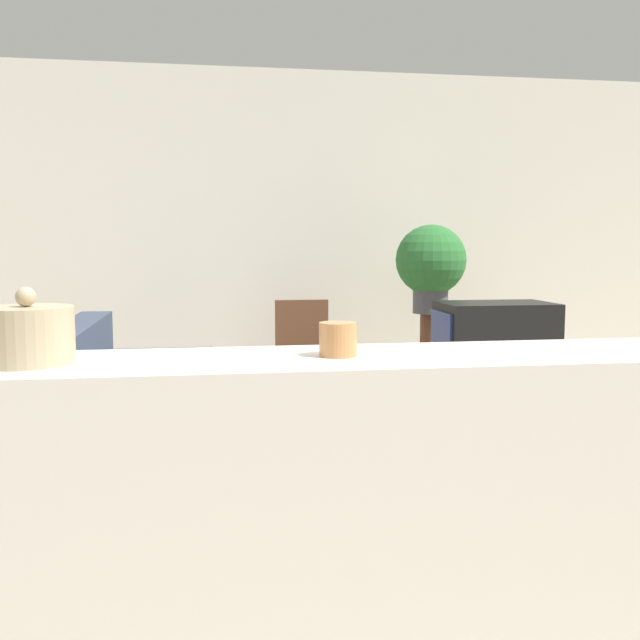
# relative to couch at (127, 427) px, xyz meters

# --- Properties ---
(ground_plane) EXTENTS (14.00, 14.00, 0.00)m
(ground_plane) POSITION_rel_couch_xyz_m (0.89, -1.61, -0.30)
(ground_plane) COLOR tan
(wall_back) EXTENTS (9.00, 0.06, 2.70)m
(wall_back) POSITION_rel_couch_xyz_m (0.89, 1.82, 1.05)
(wall_back) COLOR silver
(wall_back) RESTS_ON ground_plane
(couch) EXTENTS (0.86, 1.85, 0.86)m
(couch) POSITION_rel_couch_xyz_m (0.00, 0.00, 0.00)
(couch) COLOR #384256
(couch) RESTS_ON ground_plane
(tv_stand) EXTENTS (0.96, 0.47, 0.48)m
(tv_stand) POSITION_rel_couch_xyz_m (2.21, 0.15, -0.06)
(tv_stand) COLOR brown
(tv_stand) RESTS_ON ground_plane
(television) EXTENTS (0.70, 0.44, 0.47)m
(television) POSITION_rel_couch_xyz_m (2.21, 0.15, 0.42)
(television) COLOR black
(television) RESTS_ON tv_stand
(wooden_chair) EXTENTS (0.44, 0.44, 0.90)m
(wooden_chair) POSITION_rel_couch_xyz_m (1.15, 1.11, 0.19)
(wooden_chair) COLOR brown
(wooden_chair) RESTS_ON ground_plane
(plant_stand) EXTENTS (0.15, 0.15, 0.80)m
(plant_stand) POSITION_rel_couch_xyz_m (2.10, 1.12, 0.10)
(plant_stand) COLOR brown
(plant_stand) RESTS_ON ground_plane
(potted_plant) EXTENTS (0.53, 0.53, 0.66)m
(potted_plant) POSITION_rel_couch_xyz_m (2.10, 1.12, 0.87)
(potted_plant) COLOR #4C4C51
(potted_plant) RESTS_ON plant_stand
(foreground_counter) EXTENTS (2.80, 0.44, 1.01)m
(foreground_counter) POSITION_rel_couch_xyz_m (0.89, -2.15, 0.21)
(foreground_counter) COLOR silver
(foreground_counter) RESTS_ON ground_plane
(decorative_bowl) EXTENTS (0.23, 0.23, 0.19)m
(decorative_bowl) POSITION_rel_couch_xyz_m (0.01, -2.15, 0.79)
(decorative_bowl) COLOR tan
(decorative_bowl) RESTS_ON foreground_counter
(candle_jar) EXTENTS (0.10, 0.10, 0.09)m
(candle_jar) POSITION_rel_couch_xyz_m (0.80, -2.15, 0.76)
(candle_jar) COLOR #C6844C
(candle_jar) RESTS_ON foreground_counter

